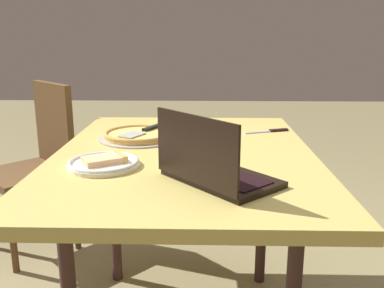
% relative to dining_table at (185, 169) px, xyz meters
% --- Properties ---
extents(dining_table, '(1.28, 0.94, 0.75)m').
position_rel_dining_table_xyz_m(dining_table, '(0.00, 0.00, 0.00)').
color(dining_table, tan).
rests_on(dining_table, ground_plane).
extents(laptop, '(0.39, 0.38, 0.21)m').
position_rel_dining_table_xyz_m(laptop, '(-0.34, -0.10, 0.11)').
color(laptop, black).
rests_on(laptop, dining_table).
extents(pizza_plate, '(0.24, 0.24, 0.04)m').
position_rel_dining_table_xyz_m(pizza_plate, '(-0.19, 0.26, 0.08)').
color(pizza_plate, white).
rests_on(pizza_plate, dining_table).
extents(pizza_tray, '(0.33, 0.33, 0.03)m').
position_rel_dining_table_xyz_m(pizza_tray, '(0.19, 0.20, 0.08)').
color(pizza_tray, '#A79E9A').
rests_on(pizza_tray, dining_table).
extents(table_knife, '(0.09, 0.20, 0.01)m').
position_rel_dining_table_xyz_m(table_knife, '(0.33, -0.37, 0.07)').
color(table_knife, '#B1BBC2').
rests_on(table_knife, dining_table).
extents(chair_near, '(0.55, 0.55, 0.92)m').
position_rel_dining_table_xyz_m(chair_near, '(0.70, 0.83, -0.17)').
color(chair_near, brown).
rests_on(chair_near, ground_plane).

